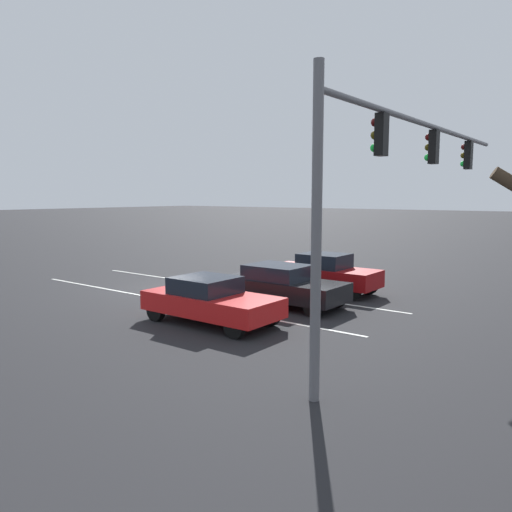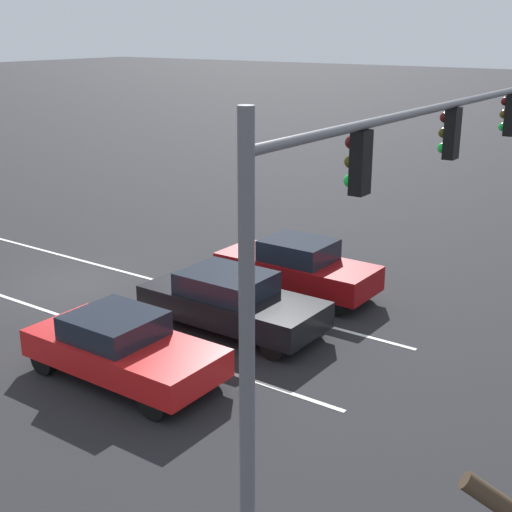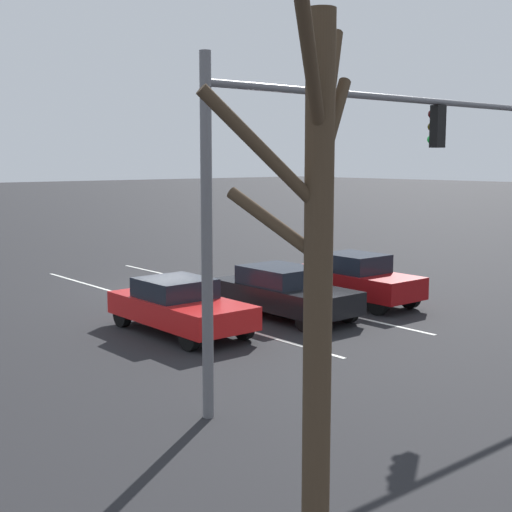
{
  "view_description": "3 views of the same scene",
  "coord_description": "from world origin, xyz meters",
  "px_view_note": "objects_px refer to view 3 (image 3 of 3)",
  "views": [
    {
      "loc": [
        14.39,
        15.73,
        3.94
      ],
      "look_at": [
        1.09,
        5.61,
        1.9
      ],
      "focal_mm": 35.0,
      "sensor_mm": 36.0,
      "label": 1
    },
    {
      "loc": [
        12.8,
        15.74,
        7.19
      ],
      "look_at": [
        -0.86,
        6.04,
        1.79
      ],
      "focal_mm": 50.0,
      "sensor_mm": 36.0,
      "label": 2
    },
    {
      "loc": [
        13.54,
        20.93,
        4.56
      ],
      "look_at": [
        -0.12,
        4.64,
        1.67
      ],
      "focal_mm": 50.0,
      "sensor_mm": 36.0,
      "label": 3
    }
  ],
  "objects_px": {
    "car_maroon_leftlane_front": "(353,278)",
    "bare_tree_near": "(315,264)",
    "car_black_midlane_front": "(283,291)",
    "car_red_rightlane_front": "(179,305)",
    "traffic_signal_gantry": "(373,149)"
  },
  "relations": [
    {
      "from": "car_red_rightlane_front",
      "to": "bare_tree_near",
      "type": "height_order",
      "value": "bare_tree_near"
    },
    {
      "from": "car_maroon_leftlane_front",
      "to": "bare_tree_near",
      "type": "relative_size",
      "value": 0.74
    },
    {
      "from": "car_maroon_leftlane_front",
      "to": "car_black_midlane_front",
      "type": "bearing_deg",
      "value": -0.7
    },
    {
      "from": "car_black_midlane_front",
      "to": "traffic_signal_gantry",
      "type": "distance_m",
      "value": 7.01
    },
    {
      "from": "car_maroon_leftlane_front",
      "to": "car_red_rightlane_front",
      "type": "height_order",
      "value": "car_maroon_leftlane_front"
    },
    {
      "from": "car_red_rightlane_front",
      "to": "bare_tree_near",
      "type": "xyz_separation_m",
      "value": [
        4.88,
        9.98,
        2.69
      ]
    },
    {
      "from": "car_red_rightlane_front",
      "to": "car_maroon_leftlane_front",
      "type": "bearing_deg",
      "value": 177.18
    },
    {
      "from": "car_red_rightlane_front",
      "to": "traffic_signal_gantry",
      "type": "relative_size",
      "value": 0.35
    },
    {
      "from": "car_black_midlane_front",
      "to": "car_maroon_leftlane_front",
      "type": "distance_m",
      "value": 2.99
    },
    {
      "from": "car_black_midlane_front",
      "to": "car_red_rightlane_front",
      "type": "distance_m",
      "value": 3.45
    },
    {
      "from": "car_black_midlane_front",
      "to": "bare_tree_near",
      "type": "xyz_separation_m",
      "value": [
        8.32,
        9.7,
        2.68
      ]
    },
    {
      "from": "car_maroon_leftlane_front",
      "to": "car_red_rightlane_front",
      "type": "xyz_separation_m",
      "value": [
        6.44,
        -0.32,
        -0.07
      ]
    },
    {
      "from": "car_maroon_leftlane_front",
      "to": "bare_tree_near",
      "type": "bearing_deg",
      "value": 40.48
    },
    {
      "from": "bare_tree_near",
      "to": "car_maroon_leftlane_front",
      "type": "bearing_deg",
      "value": -139.52
    },
    {
      "from": "car_maroon_leftlane_front",
      "to": "car_red_rightlane_front",
      "type": "relative_size",
      "value": 1.04
    }
  ]
}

